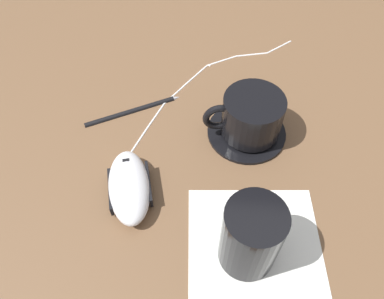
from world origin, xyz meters
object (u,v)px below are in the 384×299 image
object	(u,v)px
coffee_cup	(251,116)
drinking_glass	(251,237)
computer_mouse	(129,187)
saucer	(247,131)
pen	(133,109)

from	to	relation	value
coffee_cup	drinking_glass	size ratio (longest dim) A/B	1.14
drinking_glass	computer_mouse	bearing A→B (deg)	155.90
coffee_cup	drinking_glass	xyz separation A→B (m)	(-0.00, -0.19, 0.01)
drinking_glass	coffee_cup	bearing A→B (deg)	90.00
drinking_glass	saucer	bearing A→B (deg)	90.60
saucer	computer_mouse	size ratio (longest dim) A/B	0.95
saucer	pen	world-z (taller)	same
saucer	pen	bearing A→B (deg)	171.46
coffee_cup	pen	world-z (taller)	coffee_cup
coffee_cup	computer_mouse	bearing A→B (deg)	-142.06
computer_mouse	drinking_glass	size ratio (longest dim) A/B	1.23
drinking_glass	pen	size ratio (longest dim) A/B	0.71
saucer	drinking_glass	world-z (taller)	drinking_glass
saucer	drinking_glass	distance (m)	0.20
computer_mouse	drinking_glass	world-z (taller)	drinking_glass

